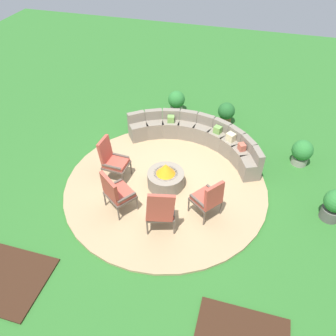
{
  "coord_description": "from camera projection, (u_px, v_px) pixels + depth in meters",
  "views": [
    {
      "loc": [
        1.71,
        -5.82,
        5.91
      ],
      "look_at": [
        0.0,
        0.2,
        0.45
      ],
      "focal_mm": 36.13,
      "sensor_mm": 36.0,
      "label": 1
    }
  ],
  "objects": [
    {
      "name": "ground_plane",
      "position": [
        166.0,
        187.0,
        8.46
      ],
      "size": [
        24.0,
        24.0,
        0.0
      ],
      "primitive_type": "plane",
      "color": "#2D6B28"
    },
    {
      "name": "patio_circle",
      "position": [
        166.0,
        186.0,
        8.44
      ],
      "size": [
        5.01,
        5.01,
        0.06
      ],
      "primitive_type": "cylinder",
      "color": "tan",
      "rests_on": "ground_plane"
    },
    {
      "name": "mulch_bed_left",
      "position": [
        6.0,
        279.0,
        6.51
      ],
      "size": [
        1.57,
        1.36,
        0.04
      ],
      "primitive_type": "cube",
      "color": "#382114",
      "rests_on": "ground_plane"
    },
    {
      "name": "fire_pit",
      "position": [
        166.0,
        177.0,
        8.25
      ],
      "size": [
        0.9,
        0.9,
        0.67
      ],
      "color": "gray",
      "rests_on": "patio_circle"
    },
    {
      "name": "curved_stone_bench",
      "position": [
        199.0,
        137.0,
        9.42
      ],
      "size": [
        3.9,
        1.78,
        0.77
      ],
      "color": "gray",
      "rests_on": "patio_circle"
    },
    {
      "name": "lounge_chair_front_left",
      "position": [
        112.0,
        159.0,
        8.29
      ],
      "size": [
        0.65,
        0.56,
        1.12
      ],
      "rotation": [
        0.0,
        0.0,
        4.65
      ],
      "color": "brown",
      "rests_on": "patio_circle"
    },
    {
      "name": "lounge_chair_front_right",
      "position": [
        116.0,
        192.0,
        7.45
      ],
      "size": [
        0.81,
        0.82,
        1.1
      ],
      "rotation": [
        0.0,
        0.0,
        5.67
      ],
      "color": "brown",
      "rests_on": "patio_circle"
    },
    {
      "name": "lounge_chair_back_left",
      "position": [
        160.0,
        210.0,
        7.02
      ],
      "size": [
        0.74,
        0.71,
        1.17
      ],
      "rotation": [
        0.0,
        0.0,
        6.58
      ],
      "color": "brown",
      "rests_on": "patio_circle"
    },
    {
      "name": "lounge_chair_back_right",
      "position": [
        209.0,
        198.0,
        7.34
      ],
      "size": [
        0.77,
        0.78,
        1.01
      ],
      "rotation": [
        0.0,
        0.0,
        7.23
      ],
      "color": "brown",
      "rests_on": "patio_circle"
    },
    {
      "name": "potted_plant_0",
      "position": [
        226.0,
        112.0,
        10.39
      ],
      "size": [
        0.52,
        0.52,
        0.68
      ],
      "color": "brown",
      "rests_on": "ground_plane"
    },
    {
      "name": "potted_plant_1",
      "position": [
        302.0,
        152.0,
        8.89
      ],
      "size": [
        0.55,
        0.55,
        0.72
      ],
      "color": "#A89E8E",
      "rests_on": "ground_plane"
    },
    {
      "name": "potted_plant_2",
      "position": [
        335.0,
        204.0,
        7.42
      ],
      "size": [
        0.51,
        0.51,
        0.79
      ],
      "color": "#605B56",
      "rests_on": "ground_plane"
    },
    {
      "name": "potted_plant_3",
      "position": [
        177.0,
        101.0,
        10.91
      ],
      "size": [
        0.54,
        0.54,
        0.7
      ],
      "color": "#A89E8E",
      "rests_on": "ground_plane"
    }
  ]
}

